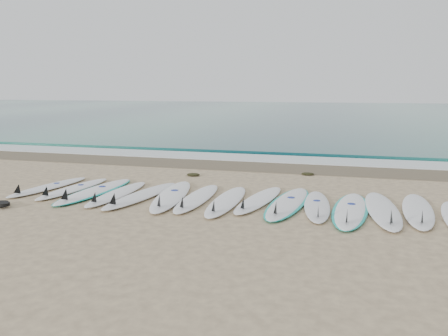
# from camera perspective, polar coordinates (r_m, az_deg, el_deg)

# --- Properties ---
(ground) EXTENTS (120.00, 120.00, 0.00)m
(ground) POSITION_cam_1_polar(r_m,az_deg,el_deg) (9.01, 0.43, -4.37)
(ground) COLOR tan
(ocean) EXTENTS (120.00, 55.00, 0.03)m
(ocean) POSITION_cam_1_polar(r_m,az_deg,el_deg) (41.06, 11.92, 7.08)
(ocean) COLOR #1C5E59
(ocean) RESTS_ON ground
(wet_sand_band) EXTENTS (120.00, 1.80, 0.01)m
(wet_sand_band) POSITION_cam_1_polar(r_m,az_deg,el_deg) (12.93, 4.97, 0.19)
(wet_sand_band) COLOR brown
(wet_sand_band) RESTS_ON ground
(foam_band) EXTENTS (120.00, 1.40, 0.04)m
(foam_band) POSITION_cam_1_polar(r_m,az_deg,el_deg) (14.29, 5.95, 1.21)
(foam_band) COLOR silver
(foam_band) RESTS_ON ground
(wave_crest) EXTENTS (120.00, 1.00, 0.10)m
(wave_crest) POSITION_cam_1_polar(r_m,az_deg,el_deg) (15.75, 6.81, 2.17)
(wave_crest) COLOR #1C5E59
(wave_crest) RESTS_ON ground
(surfboard_0) EXTENTS (0.87, 2.38, 0.30)m
(surfboard_0) POSITION_cam_1_polar(r_m,az_deg,el_deg) (10.87, -22.12, -2.30)
(surfboard_0) COLOR white
(surfboard_0) RESTS_ON ground
(surfboard_1) EXTENTS (0.74, 2.39, 0.30)m
(surfboard_1) POSITION_cam_1_polar(r_m,az_deg,el_deg) (10.47, -19.24, -2.56)
(surfboard_1) COLOR white
(surfboard_1) RESTS_ON ground
(surfboard_2) EXTENTS (0.87, 2.74, 0.34)m
(surfboard_2) POSITION_cam_1_polar(r_m,az_deg,el_deg) (10.09, -16.61, -2.91)
(surfboard_2) COLOR white
(surfboard_2) RESTS_ON ground
(surfboard_3) EXTENTS (0.56, 2.43, 0.31)m
(surfboard_3) POSITION_cam_1_polar(r_m,az_deg,el_deg) (9.70, -13.93, -3.29)
(surfboard_3) COLOR white
(surfboard_3) RESTS_ON ground
(surfboard_4) EXTENTS (0.94, 2.68, 0.34)m
(surfboard_4) POSITION_cam_1_polar(r_m,az_deg,el_deg) (9.43, -10.91, -3.53)
(surfboard_4) COLOR silver
(surfboard_4) RESTS_ON ground
(surfboard_5) EXTENTS (0.98, 2.86, 0.36)m
(surfboard_5) POSITION_cam_1_polar(r_m,az_deg,el_deg) (9.28, -6.95, -3.61)
(surfboard_5) COLOR white
(surfboard_5) RESTS_ON ground
(surfboard_6) EXTENTS (0.52, 2.50, 0.32)m
(surfboard_6) POSITION_cam_1_polar(r_m,az_deg,el_deg) (9.07, -3.64, -3.94)
(surfboard_6) COLOR white
(surfboard_6) RESTS_ON ground
(surfboard_7) EXTENTS (0.54, 2.57, 0.33)m
(surfboard_7) POSITION_cam_1_polar(r_m,az_deg,el_deg) (8.81, 0.23, -4.34)
(surfboard_7) COLOR white
(surfboard_7) RESTS_ON ground
(surfboard_8) EXTENTS (0.91, 2.50, 0.31)m
(surfboard_8) POSITION_cam_1_polar(r_m,az_deg,el_deg) (8.95, 4.47, -4.15)
(surfboard_8) COLOR white
(surfboard_8) RESTS_ON ground
(surfboard_9) EXTENTS (0.95, 2.77, 0.34)m
(surfboard_9) POSITION_cam_1_polar(r_m,az_deg,el_deg) (8.78, 8.31, -4.54)
(surfboard_9) COLOR white
(surfboard_9) RESTS_ON ground
(surfboard_10) EXTENTS (0.66, 2.41, 0.30)m
(surfboard_10) POSITION_cam_1_polar(r_m,az_deg,el_deg) (8.67, 12.05, -4.86)
(surfboard_10) COLOR silver
(surfboard_10) RESTS_ON ground
(surfboard_11) EXTENTS (0.86, 2.73, 0.34)m
(surfboard_11) POSITION_cam_1_polar(r_m,az_deg,el_deg) (8.55, 16.17, -5.27)
(surfboard_11) COLOR white
(surfboard_11) RESTS_ON ground
(surfboard_12) EXTENTS (0.70, 2.77, 0.35)m
(surfboard_12) POSITION_cam_1_polar(r_m,az_deg,el_deg) (8.71, 20.05, -5.15)
(surfboard_12) COLOR white
(surfboard_12) RESTS_ON ground
(surfboard_13) EXTENTS (0.78, 2.66, 0.34)m
(surfboard_13) POSITION_cam_1_polar(r_m,az_deg,el_deg) (8.92, 24.02, -5.08)
(surfboard_13) COLOR white
(surfboard_13) RESTS_ON ground
(seaweed_near) EXTENTS (0.36, 0.28, 0.07)m
(seaweed_near) POSITION_cam_1_polar(r_m,az_deg,el_deg) (11.59, -4.04, -0.86)
(seaweed_near) COLOR black
(seaweed_near) RESTS_ON ground
(seaweed_far) EXTENTS (0.34, 0.26, 0.07)m
(seaweed_far) POSITION_cam_1_polar(r_m,az_deg,el_deg) (11.88, 10.88, -0.75)
(seaweed_far) COLOR black
(seaweed_far) RESTS_ON ground
(leash_coil) EXTENTS (0.46, 0.36, 0.11)m
(leash_coil) POSITION_cam_1_polar(r_m,az_deg,el_deg) (9.67, -27.12, -4.23)
(leash_coil) COLOR black
(leash_coil) RESTS_ON ground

